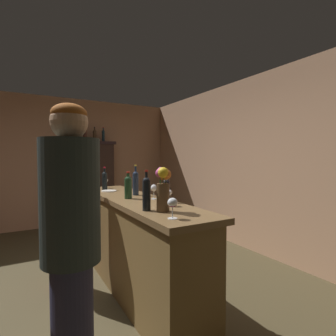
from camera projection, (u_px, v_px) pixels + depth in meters
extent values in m
plane|color=#473D26|center=(82.00, 304.00, 2.56)|extent=(8.34, 8.34, 0.00)
cube|color=tan|center=(47.00, 162.00, 5.33)|extent=(5.30, 0.12, 2.67)
cube|color=tan|center=(267.00, 164.00, 3.82)|extent=(0.12, 6.53, 2.67)
cube|color=brown|center=(135.00, 247.00, 2.80)|extent=(0.48, 2.32, 0.96)
cube|color=brown|center=(134.00, 200.00, 2.78)|extent=(0.54, 2.41, 0.05)
cube|color=#2F201B|center=(91.00, 183.00, 5.52)|extent=(0.91, 0.32, 1.77)
cube|color=black|center=(91.00, 143.00, 5.48)|extent=(0.99, 0.38, 0.06)
cylinder|color=#1B371F|center=(128.00, 189.00, 2.74)|extent=(0.08, 0.08, 0.20)
sphere|color=#1B371F|center=(128.00, 180.00, 2.73)|extent=(0.08, 0.08, 0.08)
cylinder|color=#1B371F|center=(128.00, 176.00, 2.73)|extent=(0.03, 0.03, 0.07)
cylinder|color=#AE251A|center=(128.00, 172.00, 2.73)|extent=(0.03, 0.03, 0.02)
cylinder|color=#202A3E|center=(136.00, 185.00, 2.98)|extent=(0.07, 0.07, 0.24)
sphere|color=#202A3E|center=(136.00, 174.00, 2.97)|extent=(0.07, 0.07, 0.07)
cylinder|color=#202A3E|center=(136.00, 170.00, 2.97)|extent=(0.02, 0.02, 0.09)
cylinder|color=gold|center=(136.00, 165.00, 2.97)|extent=(0.03, 0.03, 0.02)
cylinder|color=black|center=(147.00, 196.00, 2.12)|extent=(0.07, 0.07, 0.24)
sphere|color=black|center=(146.00, 181.00, 2.12)|extent=(0.07, 0.07, 0.07)
cylinder|color=black|center=(146.00, 177.00, 2.12)|extent=(0.02, 0.02, 0.08)
cylinder|color=#AA281A|center=(146.00, 171.00, 2.12)|extent=(0.03, 0.03, 0.02)
cylinder|color=black|center=(105.00, 182.00, 3.47)|extent=(0.07, 0.07, 0.20)
sphere|color=black|center=(105.00, 174.00, 3.47)|extent=(0.07, 0.07, 0.07)
cylinder|color=black|center=(105.00, 171.00, 3.46)|extent=(0.02, 0.02, 0.08)
cylinder|color=#AE1529|center=(105.00, 168.00, 3.46)|extent=(0.03, 0.03, 0.02)
cylinder|color=black|center=(166.00, 193.00, 2.52)|extent=(0.07, 0.07, 0.19)
sphere|color=black|center=(166.00, 183.00, 2.51)|extent=(0.07, 0.07, 0.07)
cylinder|color=black|center=(166.00, 178.00, 2.51)|extent=(0.03, 0.03, 0.09)
cylinder|color=red|center=(166.00, 173.00, 2.51)|extent=(0.03, 0.03, 0.02)
cylinder|color=white|center=(154.00, 199.00, 2.70)|extent=(0.06, 0.06, 0.00)
cylinder|color=white|center=(154.00, 195.00, 2.70)|extent=(0.01, 0.01, 0.08)
ellipsoid|color=white|center=(154.00, 188.00, 2.69)|extent=(0.06, 0.06, 0.07)
cylinder|color=white|center=(173.00, 218.00, 1.85)|extent=(0.07, 0.07, 0.00)
cylinder|color=white|center=(173.00, 213.00, 1.85)|extent=(0.01, 0.01, 0.08)
ellipsoid|color=white|center=(173.00, 203.00, 1.85)|extent=(0.07, 0.07, 0.07)
ellipsoid|color=maroon|center=(173.00, 205.00, 1.85)|extent=(0.06, 0.06, 0.03)
cylinder|color=white|center=(168.00, 206.00, 2.33)|extent=(0.07, 0.07, 0.00)
cylinder|color=white|center=(168.00, 201.00, 2.33)|extent=(0.01, 0.01, 0.09)
ellipsoid|color=white|center=(168.00, 193.00, 2.33)|extent=(0.08, 0.08, 0.06)
cylinder|color=white|center=(106.00, 188.00, 3.64)|extent=(0.07, 0.07, 0.00)
cylinder|color=white|center=(106.00, 185.00, 3.63)|extent=(0.01, 0.01, 0.07)
ellipsoid|color=white|center=(106.00, 180.00, 3.63)|extent=(0.07, 0.07, 0.07)
cylinder|color=#523B23|center=(163.00, 197.00, 2.09)|extent=(0.10, 0.10, 0.23)
cylinder|color=#38602D|center=(166.00, 183.00, 2.09)|extent=(0.01, 0.01, 0.19)
sphere|color=#DA4522|center=(166.00, 171.00, 2.09)|extent=(0.04, 0.04, 0.04)
cylinder|color=#38602D|center=(163.00, 185.00, 2.12)|extent=(0.01, 0.01, 0.16)
sphere|color=orange|center=(163.00, 175.00, 2.12)|extent=(0.09, 0.09, 0.09)
cylinder|color=#38602D|center=(161.00, 182.00, 2.10)|extent=(0.01, 0.01, 0.20)
sphere|color=#BB527E|center=(161.00, 170.00, 2.10)|extent=(0.05, 0.05, 0.05)
cylinder|color=#38602D|center=(160.00, 184.00, 2.06)|extent=(0.01, 0.01, 0.17)
sphere|color=#BD3F7F|center=(160.00, 173.00, 2.06)|extent=(0.07, 0.07, 0.07)
cylinder|color=#38602D|center=(163.00, 184.00, 2.05)|extent=(0.01, 0.01, 0.18)
sphere|color=gold|center=(163.00, 173.00, 2.04)|extent=(0.09, 0.09, 0.09)
cylinder|color=#38602D|center=(166.00, 185.00, 2.07)|extent=(0.01, 0.01, 0.16)
sphere|color=orange|center=(166.00, 175.00, 2.06)|extent=(0.08, 0.08, 0.08)
cylinder|color=white|center=(109.00, 191.00, 3.30)|extent=(0.19, 0.19, 0.01)
cylinder|color=#214A2C|center=(78.00, 135.00, 5.34)|extent=(0.07, 0.07, 0.23)
sphere|color=#214A2C|center=(78.00, 130.00, 5.34)|extent=(0.07, 0.07, 0.07)
cylinder|color=#214A2C|center=(78.00, 128.00, 5.34)|extent=(0.03, 0.03, 0.09)
cylinder|color=black|center=(77.00, 125.00, 5.33)|extent=(0.03, 0.03, 0.02)
cylinder|color=#4B2A1D|center=(85.00, 136.00, 5.42)|extent=(0.08, 0.08, 0.22)
sphere|color=#4B2A1D|center=(85.00, 130.00, 5.41)|extent=(0.08, 0.08, 0.08)
cylinder|color=#4B2A1D|center=(85.00, 128.00, 5.41)|extent=(0.03, 0.03, 0.10)
cylinder|color=red|center=(85.00, 125.00, 5.41)|extent=(0.03, 0.03, 0.02)
cylinder|color=#4C3520|center=(95.00, 137.00, 5.52)|extent=(0.07, 0.07, 0.20)
sphere|color=#4C3520|center=(95.00, 132.00, 5.51)|extent=(0.07, 0.07, 0.07)
cylinder|color=#4C3520|center=(95.00, 130.00, 5.51)|extent=(0.03, 0.03, 0.09)
cylinder|color=black|center=(95.00, 127.00, 5.51)|extent=(0.03, 0.03, 0.02)
cylinder|color=#172D37|center=(103.00, 137.00, 5.61)|extent=(0.06, 0.06, 0.21)
sphere|color=#172D37|center=(103.00, 132.00, 5.60)|extent=(0.06, 0.06, 0.06)
cylinder|color=#172D37|center=(103.00, 130.00, 5.60)|extent=(0.02, 0.02, 0.08)
cylinder|color=red|center=(103.00, 128.00, 5.60)|extent=(0.02, 0.02, 0.02)
cylinder|color=#2B3532|center=(70.00, 201.00, 1.42)|extent=(0.32, 0.32, 0.68)
sphere|color=tan|center=(69.00, 122.00, 1.40)|extent=(0.20, 0.20, 0.20)
ellipsoid|color=#9E531B|center=(69.00, 113.00, 1.40)|extent=(0.19, 0.19, 0.11)
cylinder|color=maroon|center=(66.00, 253.00, 2.83)|extent=(0.29, 0.29, 0.82)
cylinder|color=#A29386|center=(64.00, 187.00, 2.80)|extent=(0.40, 0.40, 0.62)
sphere|color=tan|center=(64.00, 150.00, 2.78)|extent=(0.20, 0.20, 0.20)
ellipsoid|color=#9A5519|center=(64.00, 145.00, 2.78)|extent=(0.19, 0.19, 0.11)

